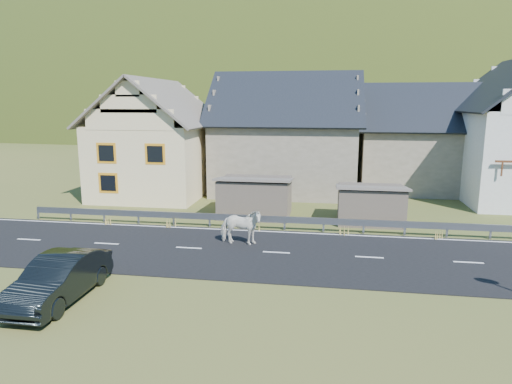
# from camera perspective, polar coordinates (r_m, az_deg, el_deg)

# --- Properties ---
(ground) EXTENTS (160.00, 160.00, 0.00)m
(ground) POSITION_cam_1_polar(r_m,az_deg,el_deg) (20.29, 2.55, -7.66)
(ground) COLOR #3E4E20
(ground) RESTS_ON ground
(road) EXTENTS (60.00, 7.00, 0.04)m
(road) POSITION_cam_1_polar(r_m,az_deg,el_deg) (20.29, 2.55, -7.61)
(road) COLOR black
(road) RESTS_ON ground
(lane_markings) EXTENTS (60.00, 6.60, 0.01)m
(lane_markings) POSITION_cam_1_polar(r_m,az_deg,el_deg) (20.28, 2.55, -7.54)
(lane_markings) COLOR silver
(lane_markings) RESTS_ON road
(guardrail) EXTENTS (28.10, 0.09, 0.75)m
(guardrail) POSITION_cam_1_polar(r_m,az_deg,el_deg) (23.64, 3.60, -3.50)
(guardrail) COLOR #93969B
(guardrail) RESTS_ON ground
(shed_left) EXTENTS (4.30, 3.30, 2.40)m
(shed_left) POSITION_cam_1_polar(r_m,az_deg,el_deg) (26.48, -0.10, -0.67)
(shed_left) COLOR #6F6051
(shed_left) RESTS_ON ground
(shed_right) EXTENTS (3.80, 2.90, 2.20)m
(shed_right) POSITION_cam_1_polar(r_m,az_deg,el_deg) (25.79, 14.12, -1.57)
(shed_right) COLOR #6F6051
(shed_right) RESTS_ON ground
(house_cream) EXTENTS (7.80, 9.80, 8.30)m
(house_cream) POSITION_cam_1_polar(r_m,az_deg,el_deg) (33.44, -12.31, 7.20)
(house_cream) COLOR beige
(house_cream) RESTS_ON ground
(house_stone_a) EXTENTS (10.80, 9.80, 8.90)m
(house_stone_a) POSITION_cam_1_polar(r_m,az_deg,el_deg) (34.28, 3.87, 7.99)
(house_stone_a) COLOR gray
(house_stone_a) RESTS_ON ground
(house_stone_b) EXTENTS (9.80, 8.80, 8.10)m
(house_stone_b) POSITION_cam_1_polar(r_m,az_deg,el_deg) (36.79, 19.98, 6.94)
(house_stone_b) COLOR gray
(house_stone_b) RESTS_ON ground
(mountain) EXTENTS (440.00, 280.00, 260.00)m
(mountain) POSITION_cam_1_polar(r_m,az_deg,el_deg) (200.86, 9.89, 3.49)
(mountain) COLOR #233613
(mountain) RESTS_ON ground
(conifer_patch) EXTENTS (76.00, 50.00, 28.00)m
(conifer_patch) POSITION_cam_1_polar(r_m,az_deg,el_deg) (141.17, -15.01, 10.65)
(conifer_patch) COLOR black
(conifer_patch) RESTS_ON ground
(horse) EXTENTS (1.01, 2.06, 1.71)m
(horse) POSITION_cam_1_polar(r_m,az_deg,el_deg) (21.14, -1.94, -4.34)
(horse) COLOR white
(horse) RESTS_ON road
(car) EXTENTS (1.60, 4.59, 1.51)m
(car) POSITION_cam_1_polar(r_m,az_deg,el_deg) (16.86, -23.39, -9.90)
(car) COLOR black
(car) RESTS_ON ground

